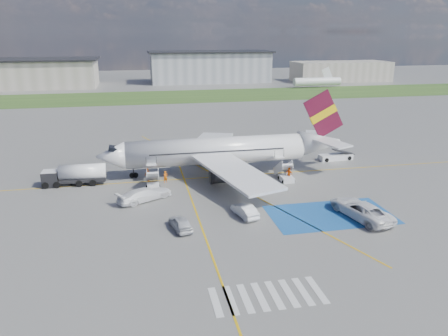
% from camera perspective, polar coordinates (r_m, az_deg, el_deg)
% --- Properties ---
extents(ground, '(400.00, 400.00, 0.00)m').
position_cam_1_polar(ground, '(52.10, 1.78, -5.28)').
color(ground, '#60605E').
rests_on(ground, ground).
extents(grass_strip, '(400.00, 30.00, 0.01)m').
position_cam_1_polar(grass_strip, '(143.60, -7.06, 9.23)').
color(grass_strip, '#2D4C1E').
rests_on(grass_strip, ground).
extents(taxiway_line_main, '(120.00, 0.20, 0.01)m').
position_cam_1_polar(taxiway_line_main, '(63.09, -0.72, -1.15)').
color(taxiway_line_main, gold).
rests_on(taxiway_line_main, ground).
extents(taxiway_line_cross, '(0.20, 60.00, 0.01)m').
position_cam_1_polar(taxiway_line_cross, '(42.33, -1.76, -10.91)').
color(taxiway_line_cross, gold).
rests_on(taxiway_line_cross, ground).
extents(taxiway_line_diag, '(20.71, 56.45, 0.01)m').
position_cam_1_polar(taxiway_line_diag, '(63.09, -0.72, -1.15)').
color(taxiway_line_diag, gold).
rests_on(taxiway_line_diag, ground).
extents(staging_box, '(14.00, 8.00, 0.01)m').
position_cam_1_polar(staging_box, '(51.77, 13.72, -5.94)').
color(staging_box, '#195199').
rests_on(staging_box, ground).
extents(crosswalk, '(9.00, 4.00, 0.01)m').
position_cam_1_polar(crosswalk, '(36.30, 5.70, -16.26)').
color(crosswalk, silver).
rests_on(crosswalk, ground).
extents(terminal_west, '(60.00, 22.00, 10.00)m').
position_cam_1_polar(terminal_west, '(182.71, -25.89, 10.97)').
color(terminal_west, gray).
rests_on(terminal_west, ground).
extents(terminal_centre, '(48.00, 18.00, 12.00)m').
position_cam_1_polar(terminal_centre, '(184.94, -1.86, 13.02)').
color(terminal_centre, gray).
rests_on(terminal_centre, ground).
extents(terminal_east, '(40.00, 16.00, 8.00)m').
position_cam_1_polar(terminal_east, '(195.52, 14.99, 12.11)').
color(terminal_east, gray).
rests_on(terminal_east, ground).
extents(airliner, '(36.81, 32.95, 11.92)m').
position_cam_1_polar(airliner, '(64.27, 0.25, 2.35)').
color(airliner, silver).
rests_on(airliner, ground).
extents(airstairs_fwd, '(1.90, 5.20, 3.60)m').
position_cam_1_polar(airstairs_fwd, '(58.79, -9.24, -2.16)').
color(airstairs_fwd, silver).
rests_on(airstairs_fwd, ground).
extents(airstairs_aft, '(1.90, 5.20, 3.60)m').
position_cam_1_polar(airstairs_aft, '(62.14, 8.04, -1.02)').
color(airstairs_aft, silver).
rests_on(airstairs_aft, ground).
extents(fuel_tanker, '(8.39, 2.53, 2.84)m').
position_cam_1_polar(fuel_tanker, '(62.91, -18.88, -1.04)').
color(fuel_tanker, black).
rests_on(fuel_tanker, ground).
extents(gpu_cart, '(2.24, 1.64, 1.71)m').
position_cam_1_polar(gpu_cart, '(63.48, -18.65, -1.26)').
color(gpu_cart, silver).
rests_on(gpu_cart, ground).
extents(belt_loader, '(6.02, 2.56, 1.77)m').
position_cam_1_polar(belt_loader, '(73.72, 14.39, 1.39)').
color(belt_loader, silver).
rests_on(belt_loader, ground).
extents(car_silver_a, '(2.55, 4.51, 1.45)m').
position_cam_1_polar(car_silver_a, '(46.74, -5.70, -7.15)').
color(car_silver_a, '#B9BCC1').
rests_on(car_silver_a, ground).
extents(car_silver_b, '(2.53, 4.59, 1.44)m').
position_cam_1_polar(car_silver_b, '(49.65, 2.72, -5.57)').
color(car_silver_b, silver).
rests_on(car_silver_b, ground).
extents(van_white_a, '(4.28, 7.07, 2.47)m').
position_cam_1_polar(van_white_a, '(51.58, 17.44, -4.87)').
color(van_white_a, white).
rests_on(van_white_a, ground).
extents(van_white_b, '(5.79, 4.51, 2.11)m').
position_cam_1_polar(van_white_b, '(54.97, -10.30, -3.14)').
color(van_white_b, white).
rests_on(van_white_b, ground).
extents(crew_fwd, '(0.72, 0.62, 1.67)m').
position_cam_1_polar(crew_fwd, '(60.95, -7.64, -1.16)').
color(crew_fwd, '#DB5F0B').
rests_on(crew_fwd, ground).
extents(crew_nose, '(0.95, 1.07, 1.84)m').
position_cam_1_polar(crew_nose, '(62.02, -9.97, -0.87)').
color(crew_nose, '#EA600C').
rests_on(crew_nose, ground).
extents(crew_aft, '(1.08, 1.14, 1.90)m').
position_cam_1_polar(crew_aft, '(61.94, 8.50, -0.79)').
color(crew_aft, orange).
rests_on(crew_aft, ground).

